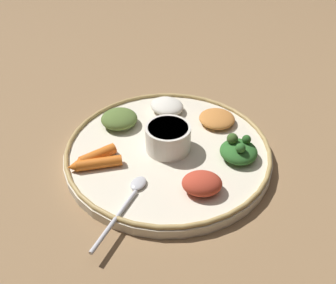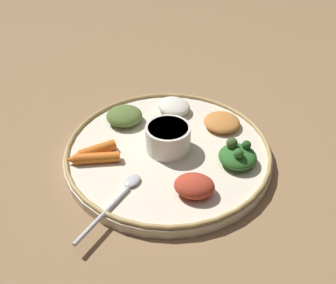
# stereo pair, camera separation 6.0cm
# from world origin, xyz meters

# --- Properties ---
(ground_plane) EXTENTS (2.40, 2.40, 0.00)m
(ground_plane) POSITION_xyz_m (0.00, 0.00, 0.00)
(ground_plane) COLOR olive
(platter) EXTENTS (0.39, 0.39, 0.02)m
(platter) POSITION_xyz_m (0.00, 0.00, 0.01)
(platter) COLOR beige
(platter) RESTS_ON ground_plane
(platter_rim) EXTENTS (0.38, 0.38, 0.01)m
(platter_rim) POSITION_xyz_m (0.00, 0.00, 0.02)
(platter_rim) COLOR tan
(platter_rim) RESTS_ON platter
(center_bowl) EXTENTS (0.08, 0.08, 0.05)m
(center_bowl) POSITION_xyz_m (0.00, 0.00, 0.05)
(center_bowl) COLOR silver
(center_bowl) RESTS_ON platter
(spoon) EXTENTS (0.03, 0.16, 0.01)m
(spoon) POSITION_xyz_m (-0.01, 0.15, 0.02)
(spoon) COLOR silver
(spoon) RESTS_ON platter
(greens_pile) EXTENTS (0.09, 0.09, 0.05)m
(greens_pile) POSITION_xyz_m (-0.12, -0.03, 0.04)
(greens_pile) COLOR #2D6628
(greens_pile) RESTS_ON platter
(carrot_near_spoon) EXTENTS (0.05, 0.08, 0.02)m
(carrot_near_spoon) POSITION_xyz_m (0.10, 0.09, 0.03)
(carrot_near_spoon) COLOR orange
(carrot_near_spoon) RESTS_ON platter
(carrot_outer) EXTENTS (0.08, 0.07, 0.02)m
(carrot_outer) POSITION_xyz_m (0.09, 0.11, 0.03)
(carrot_outer) COLOR orange
(carrot_outer) RESTS_ON platter
(mound_rice_white) EXTENTS (0.08, 0.08, 0.02)m
(mound_rice_white) POSITION_xyz_m (0.06, -0.11, 0.03)
(mound_rice_white) COLOR silver
(mound_rice_white) RESTS_ON platter
(mound_berbere_red) EXTENTS (0.08, 0.08, 0.03)m
(mound_berbere_red) POSITION_xyz_m (-0.10, 0.07, 0.04)
(mound_berbere_red) COLOR #B73D28
(mound_berbere_red) RESTS_ON platter
(mound_collards) EXTENTS (0.10, 0.10, 0.03)m
(mound_collards) POSITION_xyz_m (0.12, -0.02, 0.03)
(mound_collards) COLOR #567033
(mound_collards) RESTS_ON platter
(mound_squash) EXTENTS (0.09, 0.09, 0.02)m
(mound_squash) POSITION_xyz_m (-0.05, -0.12, 0.03)
(mound_squash) COLOR #C67A38
(mound_squash) RESTS_ON platter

